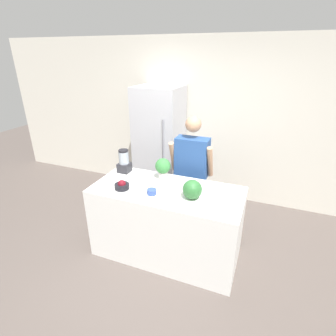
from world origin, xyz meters
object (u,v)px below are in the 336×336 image
(watermelon, at_px, (192,189))
(potted_plant, at_px, (163,167))
(bowl_small_blue, at_px, (152,192))
(blender, at_px, (124,162))
(person, at_px, (191,173))
(refrigerator, at_px, (159,144))
(bowl_cherries, at_px, (122,186))
(bowl_cream, at_px, (137,190))

(watermelon, height_order, potted_plant, potted_plant)
(bowl_small_blue, xyz_separation_m, potted_plant, (-0.04, 0.41, 0.12))
(bowl_small_blue, distance_m, blender, 0.72)
(bowl_small_blue, xyz_separation_m, blender, (-0.58, 0.41, 0.11))
(person, relative_size, bowl_small_blue, 15.28)
(refrigerator, xyz_separation_m, bowl_small_blue, (0.56, -1.51, -0.00))
(bowl_cherries, xyz_separation_m, bowl_cream, (0.21, -0.02, 0.00))
(bowl_cream, relative_size, potted_plant, 0.45)
(bowl_cherries, distance_m, bowl_small_blue, 0.37)
(bowl_cherries, relative_size, bowl_small_blue, 1.61)
(person, bearing_deg, potted_plant, -116.26)
(potted_plant, bearing_deg, bowl_cherries, -128.64)
(watermelon, relative_size, bowl_cream, 1.76)
(refrigerator, height_order, blender, refrigerator)
(blender, bearing_deg, person, 30.84)
(bowl_small_blue, bearing_deg, potted_plant, 95.12)
(refrigerator, distance_m, blender, 1.11)
(refrigerator, height_order, watermelon, refrigerator)
(bowl_cream, bearing_deg, refrigerator, 104.49)
(refrigerator, xyz_separation_m, blender, (-0.02, -1.10, 0.11))
(person, bearing_deg, watermelon, -73.01)
(blender, bearing_deg, bowl_cherries, -63.48)
(person, relative_size, potted_plant, 6.09)
(bowl_cherries, xyz_separation_m, potted_plant, (0.34, 0.42, 0.11))
(refrigerator, xyz_separation_m, watermelon, (1.00, -1.46, 0.09))
(person, relative_size, watermelon, 7.70)
(refrigerator, height_order, person, refrigerator)
(blender, distance_m, potted_plant, 0.55)
(bowl_small_blue, bearing_deg, person, 77.56)
(person, bearing_deg, blender, -149.16)
(bowl_small_blue, relative_size, blender, 0.35)
(potted_plant, bearing_deg, bowl_cream, -105.53)
(refrigerator, relative_size, bowl_cream, 15.79)
(person, relative_size, bowl_cherries, 9.50)
(watermelon, xyz_separation_m, bowl_cream, (-0.60, -0.09, -0.08))
(bowl_cherries, distance_m, potted_plant, 0.55)
(bowl_small_blue, bearing_deg, blender, 144.65)
(watermelon, distance_m, bowl_cream, 0.62)
(person, bearing_deg, bowl_cherries, -122.55)
(person, distance_m, watermelon, 0.88)
(bowl_cream, relative_size, bowl_small_blue, 1.13)
(bowl_cream, height_order, potted_plant, potted_plant)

